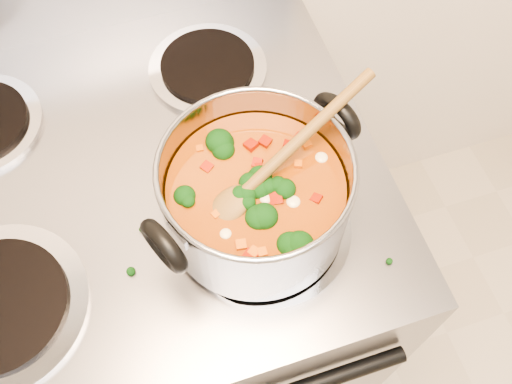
% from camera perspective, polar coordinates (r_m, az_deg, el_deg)
% --- Properties ---
extents(electric_range, '(0.78, 0.71, 1.08)m').
position_cam_1_polar(electric_range, '(1.28, -9.54, -8.70)').
color(electric_range, gray).
rests_on(electric_range, ground).
extents(stockpot, '(0.31, 0.25, 0.15)m').
position_cam_1_polar(stockpot, '(0.74, 0.02, -0.34)').
color(stockpot, gray).
rests_on(stockpot, electric_range).
extents(wooden_spoon, '(0.26, 0.13, 0.10)m').
position_cam_1_polar(wooden_spoon, '(0.71, 0.97, 2.04)').
color(wooden_spoon, brown).
rests_on(wooden_spoon, stockpot).
extents(cooktop_crumbs, '(0.26, 0.32, 0.01)m').
position_cam_1_polar(cooktop_crumbs, '(0.84, 2.31, 0.60)').
color(cooktop_crumbs, black).
rests_on(cooktop_crumbs, electric_range).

